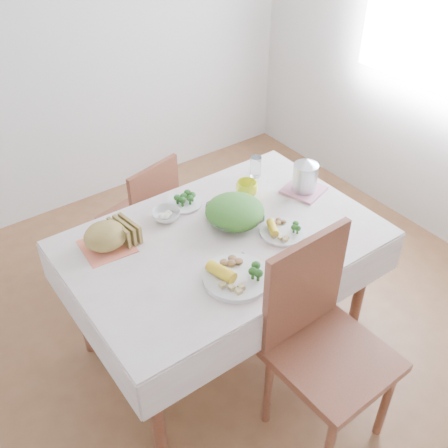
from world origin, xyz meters
TOP-DOWN VIEW (x-y plane):
  - floor at (0.00, 0.00)m, footprint 3.60×3.60m
  - back_wall at (0.00, 1.80)m, footprint 3.60×0.00m
  - dining_table at (0.00, 0.00)m, footprint 1.40×0.90m
  - tablecloth at (0.00, 0.00)m, footprint 1.50×1.00m
  - chair_near at (0.07, -0.72)m, footprint 0.49×0.49m
  - chair_far at (-0.06, 0.82)m, footprint 0.46×0.46m
  - salad_bowl at (0.12, 0.06)m, footprint 0.36×0.36m
  - dinner_plate_left at (-0.13, -0.28)m, footprint 0.33×0.33m
  - dinner_plate_right at (0.25, -0.15)m, footprint 0.32×0.32m
  - broccoli_plate at (-0.01, 0.34)m, footprint 0.24×0.24m
  - napkin at (-0.49, 0.27)m, footprint 0.25×0.25m
  - bread_loaf at (-0.49, 0.27)m, footprint 0.26×0.25m
  - fruit_bowl at (-0.15, 0.29)m, footprint 0.17×0.17m
  - yellow_mug at (0.31, 0.21)m, footprint 0.14×0.14m
  - glass_tumbler at (0.47, 0.34)m, footprint 0.08×0.08m
  - pink_tray at (0.59, 0.06)m, footprint 0.25×0.25m
  - electric_kettle at (0.59, 0.06)m, footprint 0.14×0.14m
  - fork_left at (-0.04, -0.21)m, footprint 0.06×0.17m
  - fork_right at (-0.01, -0.25)m, footprint 0.03×0.18m
  - knife at (-0.09, -0.34)m, footprint 0.17×0.08m

SIDE VIEW (x-z plane):
  - floor at x=0.00m, z-range 0.00..0.00m
  - dining_table at x=0.00m, z-range 0.00..0.75m
  - chair_near at x=0.07m, z-range -0.06..0.99m
  - chair_far at x=-0.06m, z-range 0.04..0.89m
  - tablecloth at x=0.00m, z-range 0.75..0.76m
  - napkin at x=-0.49m, z-range 0.76..0.77m
  - fork_left at x=-0.04m, z-range 0.76..0.77m
  - fork_right at x=-0.01m, z-range 0.76..0.77m
  - knife at x=-0.09m, z-range 0.76..0.77m
  - pink_tray at x=0.59m, z-range 0.76..0.78m
  - broccoli_plate at x=-0.01m, z-range 0.76..0.78m
  - dinner_plate_left at x=-0.13m, z-range 0.76..0.79m
  - dinner_plate_right at x=0.25m, z-range 0.76..0.78m
  - fruit_bowl at x=-0.15m, z-range 0.76..0.81m
  - salad_bowl at x=0.12m, z-range 0.76..0.83m
  - yellow_mug at x=0.31m, z-range 0.76..0.85m
  - bread_loaf at x=-0.49m, z-range 0.76..0.88m
  - glass_tumbler at x=0.47m, z-range 0.77..0.89m
  - electric_kettle at x=0.59m, z-range 0.79..0.98m
  - back_wall at x=0.00m, z-range -0.45..3.15m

